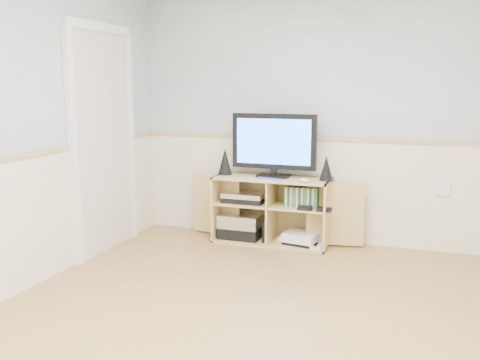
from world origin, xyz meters
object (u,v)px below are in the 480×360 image
(media_cabinet, at_px, (273,208))
(keyboard, at_px, (270,179))
(game_consoles, at_px, (300,238))
(monitor, at_px, (274,143))

(media_cabinet, distance_m, keyboard, 0.38)
(media_cabinet, relative_size, game_consoles, 3.81)
(media_cabinet, relative_size, keyboard, 6.04)
(monitor, bearing_deg, keyboard, -85.22)
(media_cabinet, height_order, monitor, monitor)
(monitor, height_order, game_consoles, monitor)
(monitor, height_order, keyboard, monitor)
(monitor, bearing_deg, game_consoles, -11.81)
(media_cabinet, xyz_separation_m, game_consoles, (0.29, -0.06, -0.26))
(media_cabinet, bearing_deg, keyboard, -85.32)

